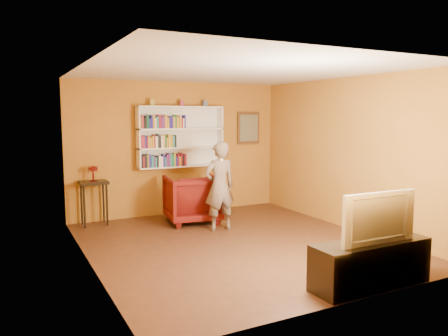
{
  "coord_description": "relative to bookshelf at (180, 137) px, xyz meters",
  "views": [
    {
      "loc": [
        -3.26,
        -5.91,
        2.03
      ],
      "look_at": [
        0.16,
        0.75,
        1.12
      ],
      "focal_mm": 35.0,
      "sensor_mm": 36.0,
      "label": 1
    }
  ],
  "objects": [
    {
      "name": "ornament_left",
      "position": [
        -0.6,
        -0.06,
        0.68
      ],
      "size": [
        0.09,
        0.09,
        0.12
      ],
      "primitive_type": "cube",
      "color": "olive",
      "rests_on": "bookshelf"
    },
    {
      "name": "bookshelf",
      "position": [
        0.0,
        0.0,
        0.0
      ],
      "size": [
        1.8,
        0.29,
        1.23
      ],
      "color": "white",
      "rests_on": "room_shell"
    },
    {
      "name": "books_row_lower",
      "position": [
        -0.39,
        -0.11,
        -0.46
      ],
      "size": [
        0.93,
        0.19,
        0.27
      ],
      "color": "black",
      "rests_on": "bookshelf"
    },
    {
      "name": "game_remote",
      "position": [
        -0.03,
        -1.88,
        -0.29
      ],
      "size": [
        0.04,
        0.15,
        0.04
      ],
      "primitive_type": "cube",
      "color": "white",
      "rests_on": "person"
    },
    {
      "name": "console_table",
      "position": [
        -1.77,
        -0.16,
        -0.91
      ],
      "size": [
        0.51,
        0.39,
        0.83
      ],
      "color": "black",
      "rests_on": "ground"
    },
    {
      "name": "person",
      "position": [
        0.14,
        -1.54,
        -0.81
      ],
      "size": [
        0.58,
        0.39,
        1.57
      ],
      "primitive_type": "imported",
      "rotation": [
        0.0,
        0.0,
        3.12
      ],
      "color": "#6F5F51",
      "rests_on": "ground"
    },
    {
      "name": "television",
      "position": [
        0.58,
        -4.66,
        -0.74
      ],
      "size": [
        1.06,
        0.17,
        0.61
      ],
      "primitive_type": "imported",
      "rotation": [
        0.0,
        0.0,
        -0.03
      ],
      "color": "black",
      "rests_on": "tv_cabinet"
    },
    {
      "name": "ruby_lustre",
      "position": [
        -1.77,
        -0.16,
        -0.56
      ],
      "size": [
        0.17,
        0.18,
        0.28
      ],
      "color": "maroon",
      "rests_on": "console_table"
    },
    {
      "name": "tv_cabinet",
      "position": [
        0.58,
        -4.66,
        -1.32
      ],
      "size": [
        1.54,
        0.46,
        0.55
      ],
      "primitive_type": "cube",
      "color": "black",
      "rests_on": "ground"
    },
    {
      "name": "framed_painting",
      "position": [
        1.65,
        0.05,
        0.16
      ],
      "size": [
        0.55,
        0.05,
        0.7
      ],
      "color": "#553418",
      "rests_on": "room_shell"
    },
    {
      "name": "room_shell",
      "position": [
        0.0,
        -2.41,
        -0.58
      ],
      "size": [
        5.3,
        5.8,
        2.88
      ],
      "color": "#422515",
      "rests_on": "ground"
    },
    {
      "name": "ornament_right",
      "position": [
        0.54,
        -0.06,
        0.68
      ],
      "size": [
        0.09,
        0.09,
        0.12
      ],
      "primitive_type": "cube",
      "color": "slate",
      "rests_on": "bookshelf"
    },
    {
      "name": "books_row_upper",
      "position": [
        -0.4,
        -0.11,
        0.3
      ],
      "size": [
        0.92,
        0.18,
        0.27
      ],
      "color": "#93581A",
      "rests_on": "bookshelf"
    },
    {
      "name": "armchair",
      "position": [
        -0.06,
        -0.78,
        -1.14
      ],
      "size": [
        1.09,
        1.12,
        0.9
      ],
      "primitive_type": "imported",
      "rotation": [
        0.0,
        0.0,
        3.0
      ],
      "color": "#480506",
      "rests_on": "ground"
    },
    {
      "name": "books_row_middle",
      "position": [
        -0.49,
        -0.1,
        -0.08
      ],
      "size": [
        0.72,
        0.19,
        0.27
      ],
      "color": "maroon",
      "rests_on": "bookshelf"
    },
    {
      "name": "ornament_centre",
      "position": [
        0.03,
        -0.06,
        0.68
      ],
      "size": [
        0.08,
        0.08,
        0.12
      ],
      "primitive_type": "cube",
      "color": "#9A3349",
      "rests_on": "bookshelf"
    }
  ]
}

